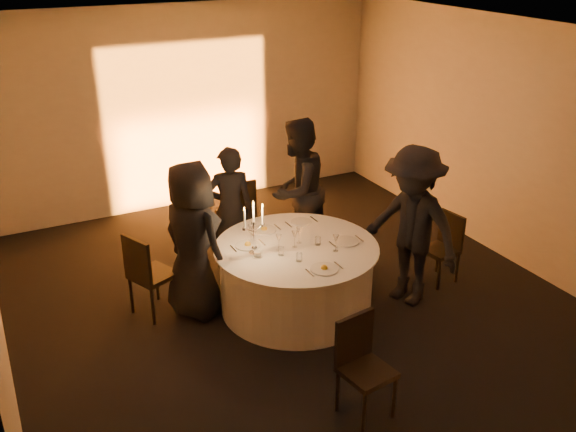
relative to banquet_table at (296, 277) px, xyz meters
name	(u,v)px	position (x,y,z in m)	size (l,w,h in m)	color
floor	(296,307)	(0.00, 0.00, -0.38)	(7.00, 7.00, 0.00)	black
ceiling	(298,35)	(0.00, 0.00, 2.62)	(7.00, 7.00, 0.00)	silver
wall_back	(187,108)	(0.00, 3.50, 1.12)	(7.00, 7.00, 0.00)	#B9B3AC
wall_front	(570,372)	(0.00, -3.50, 1.12)	(7.00, 7.00, 0.00)	#B9B3AC
wall_right	(512,144)	(3.00, 0.00, 1.12)	(7.00, 7.00, 0.00)	#B9B3AC
uplighter_fixture	(200,205)	(0.00, 3.20, -0.33)	(0.25, 0.12, 0.10)	black
banquet_table	(296,277)	(0.00, 0.00, 0.00)	(1.80, 1.80, 0.77)	black
chair_left	(147,271)	(-1.51, 0.60, 0.16)	(0.56, 0.56, 0.97)	black
chair_back_left	(238,210)	(0.01, 1.67, 0.17)	(0.43, 0.43, 0.98)	black
chair_back_right	(306,215)	(0.80, 1.27, 0.10)	(0.52, 0.52, 0.87)	black
chair_right	(444,244)	(1.88, -0.23, 0.09)	(0.42, 0.42, 0.85)	black
chair_front	(361,360)	(-0.29, -1.75, 0.14)	(0.46, 0.46, 0.93)	black
guest_left	(193,241)	(-1.03, 0.42, 0.50)	(0.86, 0.56, 1.77)	black
guest_back_left	(230,209)	(-0.28, 1.21, 0.41)	(0.58, 0.38, 1.59)	black
guest_back_right	(297,190)	(0.59, 1.11, 0.54)	(0.90, 0.70, 1.85)	black
guest_right	(412,227)	(1.22, -0.42, 0.54)	(1.19, 0.68, 1.84)	black
plate_left	(248,245)	(-0.47, 0.25, 0.40)	(0.36, 0.28, 0.08)	white
plate_back_left	(264,229)	(-0.14, 0.52, 0.40)	(0.36, 0.28, 0.08)	white
plate_back_right	(301,222)	(0.34, 0.53, 0.39)	(0.35, 0.24, 0.01)	white
plate_right	(346,241)	(0.54, -0.16, 0.39)	(0.36, 0.28, 0.01)	white
plate_front	(324,268)	(0.01, -0.59, 0.40)	(0.36, 0.29, 0.08)	white
coffee_cup	(257,254)	(-0.48, -0.04, 0.42)	(0.11, 0.11, 0.07)	white
candelabra	(254,236)	(-0.48, 0.04, 0.60)	(0.26, 0.12, 0.61)	white
wine_glass_a	(299,232)	(0.06, 0.05, 0.52)	(0.07, 0.07, 0.19)	white
wine_glass_b	(279,239)	(-0.22, -0.01, 0.52)	(0.07, 0.07, 0.19)	white
wine_glass_c	(251,229)	(-0.38, 0.35, 0.52)	(0.07, 0.07, 0.19)	white
wine_glass_d	(254,235)	(-0.42, 0.20, 0.52)	(0.07, 0.07, 0.19)	white
wine_glass_e	(336,239)	(0.32, -0.29, 0.52)	(0.07, 0.07, 0.19)	white
wine_glass_f	(295,235)	(-0.03, -0.01, 0.52)	(0.07, 0.07, 0.19)	white
tumbler_a	(299,257)	(-0.13, -0.32, 0.43)	(0.07, 0.07, 0.09)	white
tumbler_b	(281,251)	(-0.24, -0.11, 0.43)	(0.07, 0.07, 0.09)	white
tumbler_c	(318,241)	(0.23, -0.07, 0.43)	(0.07, 0.07, 0.09)	white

